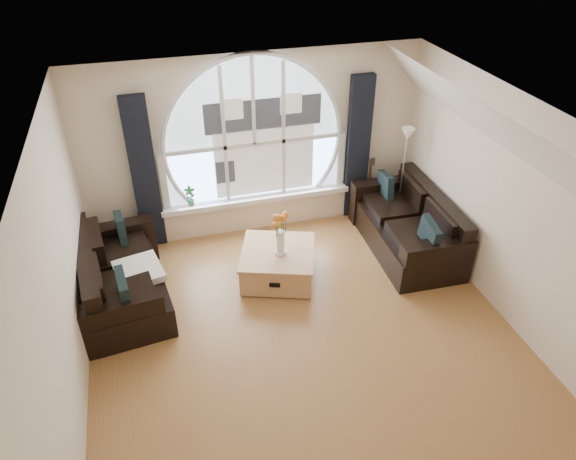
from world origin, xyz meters
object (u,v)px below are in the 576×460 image
object	(u,v)px
sofa_left	(122,275)
sofa_right	(406,225)
vase_flowers	(280,228)
guitar	(368,185)
floor_lamp	(402,178)
potted_plant	(190,196)
coffee_chest	(278,263)

from	to	relation	value
sofa_left	sofa_right	world-z (taller)	sofa_right
vase_flowers	guitar	size ratio (longest dim) A/B	0.66
vase_flowers	floor_lamp	distance (m)	2.34
vase_flowers	guitar	xyz separation A→B (m)	(1.78, 1.26, -0.30)
floor_lamp	potted_plant	bearing A→B (deg)	171.55
sofa_left	sofa_right	size ratio (longest dim) A/B	0.96
vase_flowers	floor_lamp	bearing A→B (deg)	22.42
coffee_chest	floor_lamp	distance (m)	2.41
vase_flowers	potted_plant	distance (m)	1.70
sofa_right	coffee_chest	xyz separation A→B (m)	(-1.98, -0.16, -0.16)
potted_plant	sofa_right	bearing A→B (deg)	-21.34
coffee_chest	sofa_left	bearing A→B (deg)	-163.08
sofa_right	vase_flowers	world-z (taller)	vase_flowers
guitar	sofa_left	bearing A→B (deg)	-142.99
floor_lamp	coffee_chest	bearing A→B (deg)	-158.92
sofa_right	vase_flowers	size ratio (longest dim) A/B	2.83
floor_lamp	guitar	distance (m)	0.59
vase_flowers	coffee_chest	bearing A→B (deg)	119.80
sofa_right	guitar	bearing A→B (deg)	101.54
guitar	vase_flowers	bearing A→B (deg)	-124.02
floor_lamp	guitar	xyz separation A→B (m)	(-0.38, 0.36, -0.27)
potted_plant	sofa_left	bearing A→B (deg)	-130.52
vase_flowers	floor_lamp	world-z (taller)	floor_lamp
guitar	potted_plant	size ratio (longest dim) A/B	3.36
coffee_chest	vase_flowers	size ratio (longest dim) A/B	1.39
coffee_chest	vase_flowers	bearing A→B (deg)	-40.85
sofa_right	potted_plant	bearing A→B (deg)	160.67
sofa_right	potted_plant	distance (m)	3.20
coffee_chest	vase_flowers	distance (m)	0.59
sofa_left	potted_plant	size ratio (longest dim) A/B	6.02
sofa_left	guitar	xyz separation A→B (m)	(3.84, 1.12, 0.13)
sofa_right	floor_lamp	world-z (taller)	floor_lamp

